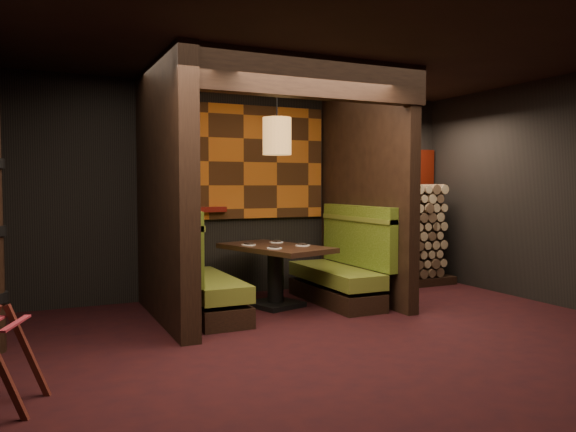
# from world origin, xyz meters

# --- Properties ---
(floor) EXTENTS (6.50, 5.50, 0.02)m
(floor) POSITION_xyz_m (0.00, 0.00, -0.01)
(floor) COLOR black
(floor) RESTS_ON ground
(ceiling) EXTENTS (6.50, 5.50, 0.02)m
(ceiling) POSITION_xyz_m (0.00, 0.00, 2.86)
(ceiling) COLOR black
(ceiling) RESTS_ON ground
(wall_back) EXTENTS (6.50, 0.02, 2.85)m
(wall_back) POSITION_xyz_m (0.00, 2.76, 1.43)
(wall_back) COLOR black
(wall_back) RESTS_ON ground
(partition_left) EXTENTS (0.20, 2.20, 2.85)m
(partition_left) POSITION_xyz_m (-1.35, 1.65, 1.43)
(partition_left) COLOR black
(partition_left) RESTS_ON floor
(partition_right) EXTENTS (0.15, 2.10, 2.85)m
(partition_right) POSITION_xyz_m (1.30, 1.70, 1.43)
(partition_right) COLOR black
(partition_right) RESTS_ON floor
(header_beam) EXTENTS (2.85, 0.18, 0.44)m
(header_beam) POSITION_xyz_m (-0.02, 0.70, 2.63)
(header_beam) COLOR black
(header_beam) RESTS_ON partition_left
(tapa_back_panel) EXTENTS (2.40, 0.06, 1.55)m
(tapa_back_panel) POSITION_xyz_m (-0.02, 2.71, 1.82)
(tapa_back_panel) COLOR #AF5717
(tapa_back_panel) RESTS_ON wall_back
(tapa_side_panel) EXTENTS (0.04, 1.85, 1.45)m
(tapa_side_panel) POSITION_xyz_m (-1.23, 1.82, 1.85)
(tapa_side_panel) COLOR #AF5717
(tapa_side_panel) RESTS_ON partition_left
(lacquer_shelf) EXTENTS (0.60, 0.12, 0.07)m
(lacquer_shelf) POSITION_xyz_m (-0.60, 2.65, 1.18)
(lacquer_shelf) COLOR #5F130D
(lacquer_shelf) RESTS_ON wall_back
(booth_bench_left) EXTENTS (0.68, 1.60, 1.14)m
(booth_bench_left) POSITION_xyz_m (-0.96, 1.65, 0.40)
(booth_bench_left) COLOR black
(booth_bench_left) RESTS_ON floor
(booth_bench_right) EXTENTS (0.68, 1.60, 1.14)m
(booth_bench_right) POSITION_xyz_m (0.93, 1.65, 0.40)
(booth_bench_right) COLOR black
(booth_bench_right) RESTS_ON floor
(dining_table) EXTENTS (1.16, 1.60, 0.76)m
(dining_table) POSITION_xyz_m (0.05, 1.76, 0.52)
(dining_table) COLOR black
(dining_table) RESTS_ON floor
(place_settings) EXTENTS (0.76, 0.78, 0.03)m
(place_settings) POSITION_xyz_m (0.05, 1.76, 0.77)
(place_settings) COLOR white
(place_settings) RESTS_ON dining_table
(pendant_lamp) EXTENTS (0.35, 0.35, 0.98)m
(pendant_lamp) POSITION_xyz_m (0.05, 1.71, 2.10)
(pendant_lamp) COLOR #9F6F37
(pendant_lamp) RESTS_ON ceiling
(firewood_stack) EXTENTS (1.73, 0.70, 1.50)m
(firewood_stack) POSITION_xyz_m (2.29, 2.35, 0.75)
(firewood_stack) COLOR black
(firewood_stack) RESTS_ON floor
(mosaic_header) EXTENTS (1.83, 0.10, 0.56)m
(mosaic_header) POSITION_xyz_m (2.29, 2.68, 1.78)
(mosaic_header) COLOR maroon
(mosaic_header) RESTS_ON wall_back
(bay_front_post) EXTENTS (0.08, 0.08, 2.85)m
(bay_front_post) POSITION_xyz_m (1.39, 1.96, 1.43)
(bay_front_post) COLOR black
(bay_front_post) RESTS_ON floor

